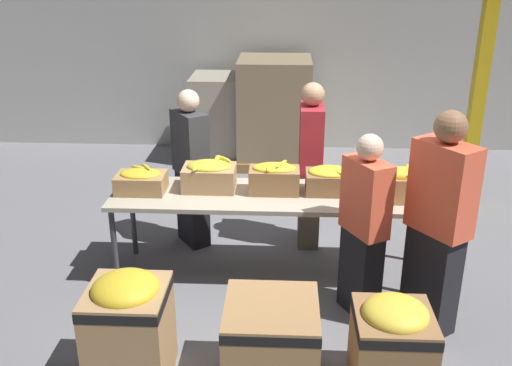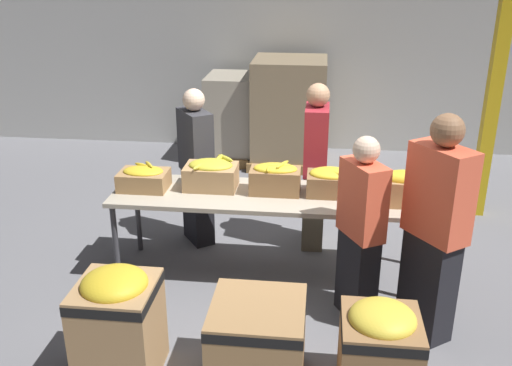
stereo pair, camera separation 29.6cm
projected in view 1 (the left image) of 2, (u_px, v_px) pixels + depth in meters
name	position (u px, v px, depth m)	size (l,w,h in m)	color
ground_plane	(269.00, 273.00, 5.32)	(30.00, 30.00, 0.00)	slate
wall_back	(278.00, 13.00, 8.16)	(16.00, 0.08, 4.00)	#B7B7B2
sorting_table	(270.00, 199.00, 5.04)	(2.79, 0.75, 0.80)	#B2A893
banana_box_0	(141.00, 180.00, 5.04)	(0.43, 0.34, 0.23)	#A37A4C
banana_box_1	(209.00, 175.00, 5.08)	(0.46, 0.38, 0.28)	tan
banana_box_2	(274.00, 177.00, 5.01)	(0.44, 0.26, 0.29)	olive
banana_box_3	(330.00, 179.00, 5.01)	(0.41, 0.30, 0.24)	olive
banana_box_4	(402.00, 184.00, 4.85)	(0.46, 0.26, 0.30)	#A37A4C
volunteer_0	(310.00, 167.00, 5.60)	(0.23, 0.45, 1.66)	#6B604C
volunteer_1	(364.00, 228.00, 4.48)	(0.38, 0.46, 1.53)	black
volunteer_2	(438.00, 226.00, 4.24)	(0.47, 0.52, 1.76)	black
volunteer_3	(191.00, 170.00, 5.61)	(0.42, 0.47, 1.59)	black
donation_bin_0	(129.00, 326.00, 3.83)	(0.53, 0.53, 0.82)	tan
donation_bin_1	(271.00, 342.00, 3.82)	(0.62, 0.62, 0.63)	#A37A4C
donation_bin_2	(392.00, 343.00, 3.77)	(0.51, 0.51, 0.68)	olive
support_pillar	(487.00, 33.00, 5.98)	(0.14, 0.14, 4.00)	gold
pallet_stack_0	(274.00, 112.00, 7.96)	(1.08, 1.08, 1.47)	olive
pallet_stack_1	(223.00, 119.00, 8.11)	(0.93, 0.93, 1.22)	olive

